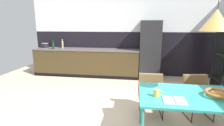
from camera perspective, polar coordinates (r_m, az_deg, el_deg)
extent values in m
plane|color=#CAB294|center=(3.34, 2.27, -17.90)|extent=(8.55, 8.55, 0.00)
cube|color=black|center=(5.90, 5.46, 3.19)|extent=(6.58, 0.12, 1.46)
cube|color=silver|center=(5.84, 5.78, 17.49)|extent=(6.58, 0.12, 1.46)
cube|color=#3E311A|center=(5.84, -8.55, 0.07)|extent=(3.49, 0.60, 0.87)
cube|color=#5C5453|center=(5.76, -8.70, 4.50)|extent=(3.52, 0.63, 0.04)
cube|color=black|center=(5.66, -9.32, -4.41)|extent=(3.49, 0.01, 0.10)
cube|color=#232326|center=(5.52, 12.47, 4.19)|extent=(0.63, 0.60, 1.82)
cube|color=teal|center=(2.70, 28.51, -9.87)|extent=(1.77, 0.90, 0.03)
cylinder|color=teal|center=(3.06, 9.59, -13.44)|extent=(0.04, 0.04, 0.72)
cube|color=brown|center=(3.58, 27.01, -10.19)|extent=(0.56, 0.54, 0.06)
cube|color=brown|center=(3.68, 25.82, -6.10)|extent=(0.46, 0.17, 0.35)
cube|color=brown|center=(3.66, 30.20, -8.39)|extent=(0.13, 0.42, 0.14)
cube|color=brown|center=(3.44, 23.95, -8.99)|extent=(0.13, 0.42, 0.14)
cylinder|color=black|center=(3.62, 31.01, -14.05)|extent=(0.02, 0.02, 0.36)
cylinder|color=black|center=(3.42, 25.22, -14.95)|extent=(0.02, 0.02, 0.36)
cylinder|color=black|center=(3.91, 27.93, -11.75)|extent=(0.02, 0.02, 0.36)
cylinder|color=black|center=(3.73, 22.49, -12.39)|extent=(0.02, 0.02, 0.36)
cylinder|color=black|center=(3.83, 29.11, -15.21)|extent=(0.09, 0.41, 0.02)
cylinder|color=black|center=(3.65, 23.54, -16.06)|extent=(0.09, 0.41, 0.02)
cube|color=brown|center=(3.36, 12.97, -10.04)|extent=(0.50, 0.48, 0.06)
cube|color=brown|center=(3.48, 12.76, -5.97)|extent=(0.46, 0.10, 0.31)
cube|color=brown|center=(3.36, 16.82, -8.45)|extent=(0.06, 0.42, 0.14)
cube|color=brown|center=(3.31, 9.22, -8.40)|extent=(0.06, 0.42, 0.14)
cylinder|color=black|center=(3.32, 16.69, -14.88)|extent=(0.02, 0.02, 0.39)
cylinder|color=black|center=(3.27, 9.53, -14.93)|extent=(0.02, 0.02, 0.39)
cylinder|color=black|center=(3.65, 15.65, -12.14)|extent=(0.02, 0.02, 0.39)
cylinder|color=black|center=(3.61, 9.22, -12.13)|extent=(0.02, 0.02, 0.39)
cylinder|color=black|center=(3.57, 15.95, -16.14)|extent=(0.03, 0.41, 0.02)
cylinder|color=black|center=(3.52, 9.26, -16.19)|extent=(0.03, 0.41, 0.02)
cylinder|color=#B2662D|center=(2.74, 31.76, -8.93)|extent=(0.16, 0.16, 0.07)
torus|color=#B16C2B|center=(2.73, 31.82, -8.48)|extent=(0.33, 0.33, 0.05)
cube|color=white|center=(2.36, 18.36, -11.66)|extent=(0.14, 0.23, 0.01)
cube|color=white|center=(2.38, 21.78, -11.63)|extent=(0.14, 0.23, 0.01)
cube|color=#334C8C|center=(2.37, 20.09, -11.47)|extent=(0.01, 0.24, 0.00)
cylinder|color=gold|center=(2.41, 14.51, -9.63)|extent=(0.08, 0.08, 0.10)
torus|color=gold|center=(2.42, 15.71, -9.54)|extent=(0.07, 0.01, 0.07)
cylinder|color=black|center=(6.45, -21.42, 5.47)|extent=(0.24, 0.24, 0.15)
cylinder|color=gray|center=(6.44, -21.48, 6.16)|extent=(0.24, 0.24, 0.01)
sphere|color=black|center=(6.44, -21.49, 6.32)|extent=(0.02, 0.02, 0.02)
cylinder|color=#0F3319|center=(5.96, -19.01, 5.47)|extent=(0.07, 0.07, 0.22)
cylinder|color=#0F3319|center=(5.94, -19.12, 6.92)|extent=(0.03, 0.03, 0.08)
cylinder|color=tan|center=(6.19, -16.18, 6.02)|extent=(0.06, 0.06, 0.24)
cylinder|color=tan|center=(6.17, -16.27, 7.42)|extent=(0.02, 0.02, 0.06)
cube|color=black|center=(5.62, 32.11, 2.03)|extent=(0.30, 0.03, 1.69)
cube|color=black|center=(5.43, 32.85, -4.87)|extent=(0.30, 0.70, 0.02)
cone|color=tan|center=(2.48, 31.43, 12.10)|extent=(0.36, 0.36, 0.26)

